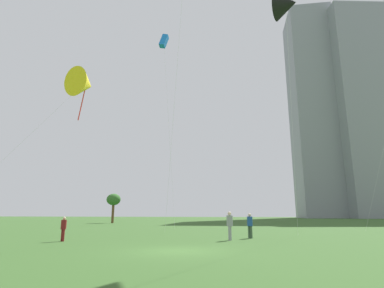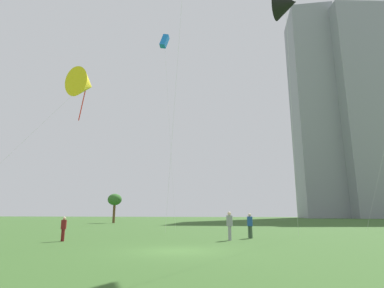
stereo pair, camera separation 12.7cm
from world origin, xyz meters
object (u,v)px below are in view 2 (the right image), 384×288
Objects in this scene: person_standing_1 at (230,224)px; park_tree_0 at (115,200)px; person_standing_3 at (250,224)px; kite_flying_0 at (84,84)px; person_standing_0 at (64,227)px; kite_flying_6 at (286,4)px; distant_highrise_0 at (362,112)px; distant_highrise_1 at (315,110)px; kite_flying_3 at (165,42)px.

person_standing_1 is 0.35× the size of park_tree_0.
person_standing_3 is 0.10× the size of kite_flying_0.
person_standing_0 is 10.86m from person_standing_1.
person_standing_1 is 1.06× the size of person_standing_3.
person_standing_3 is at bearing 140.94° from kite_flying_6.
person_standing_0 is 127.97m from distant_highrise_0.
kite_flying_0 is at bearing 147.71° from person_standing_0.
kite_flying_0 is (-16.75, 3.84, 14.03)m from person_standing_3.
person_standing_3 is 0.02× the size of distant_highrise_1.
distant_highrise_0 reaches higher than person_standing_3.
kite_flying_0 is at bearing -166.60° from person_standing_3.
person_standing_0 is 29.71m from kite_flying_3.
person_standing_0 is 0.29× the size of park_tree_0.
person_standing_1 is at bearing 172.18° from kite_flying_6.
distant_highrise_0 is (54.62, 108.63, 39.93)m from person_standing_0.
distant_highrise_1 is at bearing 169.49° from distant_highrise_0.
person_standing_1 is 29.48m from kite_flying_3.
kite_flying_0 is (-15.45, 5.89, 13.97)m from person_standing_1.
person_standing_1 is at bearing -57.40° from kite_flying_3.
person_standing_1 is at bearing 43.68° from person_standing_0.
person_standing_3 is at bearing -107.47° from distant_highrise_1.
person_standing_1 reaches higher than person_standing_0.
kite_flying_6 is (20.04, -6.52, 1.69)m from kite_flying_0.
person_standing_3 is at bearing -23.31° from person_standing_1.
person_standing_1 is at bearing -53.56° from park_tree_0.
kite_flying_6 is at bearing -18.02° from kite_flying_0.
kite_flying_3 is (-10.82, 12.85, 23.65)m from person_standing_3.
park_tree_0 is at bearing 130.75° from kite_flying_6.
person_standing_1 is at bearing -96.01° from person_standing_3.
kite_flying_3 reaches higher than kite_flying_6.
distant_highrise_0 is at bearing 46.84° from park_tree_0.
person_standing_1 is 40.88m from park_tree_0.
park_tree_0 is at bearing 108.04° from kite_flying_0.
distant_highrise_1 reaches higher than person_standing_3.
person_standing_1 is 21.65m from kite_flying_0.
kite_flying_6 is at bearing -47.72° from kite_flying_3.
kite_flying_3 reaches higher than person_standing_1.
park_tree_0 is (-28.80, 33.43, -12.58)m from kite_flying_6.
kite_flying_0 is at bearing 78.18° from person_standing_1.
kite_flying_3 is at bearing 115.13° from person_standing_0.
kite_flying_3 is at bearing -115.51° from distant_highrise_1.
kite_flying_6 reaches higher than person_standing_3.
person_standing_0 is 0.88× the size of person_standing_3.
distant_highrise_1 reaches higher than kite_flying_0.
kite_flying_0 is 30.32m from park_tree_0.
person_standing_3 is 40.08m from park_tree_0.
kite_flying_6 is (15.05, 2.28, 15.85)m from person_standing_0.
park_tree_0 reaches higher than person_standing_0.
kite_flying_0 is 0.20× the size of distant_highrise_1.
distant_highrise_0 reaches higher than kite_flying_0.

